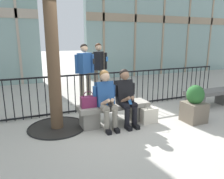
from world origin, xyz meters
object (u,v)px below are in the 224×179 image
stone_bench (114,111)px  bystander_at_railing (85,69)px  seated_person_with_phone (106,97)px  bystander_further_back (99,66)px  handbag_on_bench (88,101)px  planter (194,105)px  stone_bench_far (211,97)px  shopping_bag (149,115)px  seated_person_companion (126,95)px

stone_bench → bystander_at_railing: bearing=95.6°
seated_person_with_phone → bystander_further_back: 2.42m
handbag_on_bench → planter: size_ratio=0.40×
handbag_on_bench → stone_bench_far: size_ratio=0.22×
stone_bench → handbag_on_bench: handbag_on_bench is taller
shopping_bag → bystander_further_back: bearing=97.0°
stone_bench → bystander_at_railing: bystander_at_railing is taller
handbag_on_bench → planter: 2.37m
seated_person_companion → stone_bench_far: (2.76, 0.22, -0.38)m
bystander_further_back → stone_bench_far: bearing=-39.0°
seated_person_companion → bystander_at_railing: (-0.39, 1.80, 0.35)m
bystander_further_back → stone_bench_far: size_ratio=1.07×
seated_person_companion → bystander_further_back: size_ratio=0.71×
stone_bench → seated_person_with_phone: bearing=-150.6°
stone_bench → planter: (1.71, -0.62, 0.12)m
bystander_at_railing → planter: bearing=-50.8°
stone_bench → handbag_on_bench: 0.65m
shopping_bag → bystander_further_back: bystander_further_back is taller
seated_person_companion → handbag_on_bench: seated_person_companion is taller
bystander_at_railing → planter: size_ratio=2.01×
seated_person_companion → bystander_at_railing: bearing=102.3°
handbag_on_bench → stone_bench_far: 3.58m
stone_bench_far → planter: size_ratio=1.88×
bystander_at_railing → planter: (1.87, -2.29, -0.61)m
seated_person_companion → shopping_bag: seated_person_companion is taller
handbag_on_bench → shopping_bag: 1.40m
stone_bench → shopping_bag: stone_bench is taller
seated_person_companion → stone_bench_far: bearing=4.6°
seated_person_companion → shopping_bag: 0.71m
bystander_further_back → planter: size_ratio=2.01×
seated_person_companion → handbag_on_bench: (-0.81, 0.12, -0.08)m
shopping_bag → bystander_at_railing: bystander_at_railing is taller
stone_bench → bystander_at_railing: 1.83m
stone_bench_far → shopping_bag: bearing=-170.2°
stone_bench → handbag_on_bench: (-0.58, -0.01, 0.30)m
seated_person_companion → bystander_further_back: bystander_further_back is taller
seated_person_companion → bystander_at_railing: bystander_at_railing is taller
seated_person_companion → bystander_further_back: 2.33m
shopping_bag → stone_bench_far: (2.26, 0.39, 0.10)m
seated_person_companion → bystander_further_back: (0.20, 2.30, 0.35)m
handbag_on_bench → stone_bench_far: handbag_on_bench is taller
seated_person_companion → shopping_bag: size_ratio=2.70×
shopping_bag → bystander_at_railing: 2.32m
handbag_on_bench → seated_person_companion: bearing=-8.4°
seated_person_companion → shopping_bag: (0.50, -0.17, -0.47)m
seated_person_with_phone → stone_bench_far: 3.24m
shopping_bag → planter: 1.05m
handbag_on_bench → bystander_further_back: (1.01, 2.18, 0.43)m
handbag_on_bench → stone_bench: bearing=1.0°
seated_person_companion → planter: (1.48, -0.49, -0.26)m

